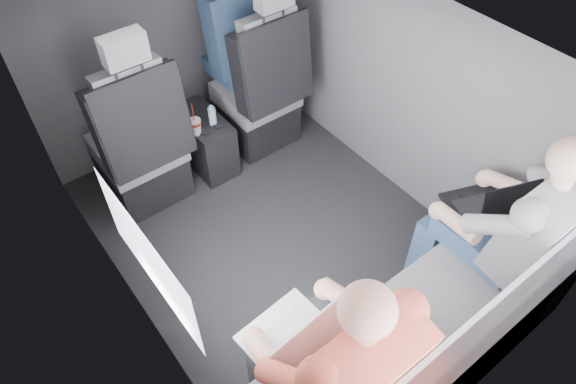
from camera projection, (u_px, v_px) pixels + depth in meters
floor at (284, 241)px, 3.16m from camera, size 2.60×2.60×0.00m
ceiling at (282, 47)px, 2.17m from camera, size 2.60×2.60×0.00m
panel_left at (123, 247)px, 2.29m from camera, size 0.02×2.60×1.35m
panel_right at (403, 98)px, 3.04m from camera, size 0.02×2.60×1.35m
panel_front at (163, 54)px, 3.37m from camera, size 1.80×0.02×1.35m
panel_back at (488, 347)px, 1.97m from camera, size 1.80×0.02×1.35m
side_window at (148, 259)px, 1.98m from camera, size 0.02×0.75×0.42m
seatbelt at (274, 56)px, 3.12m from camera, size 0.35×0.11×0.59m
front_seat_left at (141, 150)px, 3.13m from camera, size 0.52×0.58×1.26m
front_seat_right at (261, 96)px, 3.51m from camera, size 0.52×0.58×1.26m
center_console at (205, 141)px, 3.49m from camera, size 0.24×0.48×0.41m
rear_bench at (423, 345)px, 2.37m from camera, size 1.60×0.57×0.92m
soda_cup at (195, 126)px, 3.20m from camera, size 0.08×0.08×0.23m
water_bottle at (212, 116)px, 3.26m from camera, size 0.05×0.05×0.14m
laptop_white at (294, 337)px, 2.04m from camera, size 0.36×0.35×0.26m
laptop_black at (492, 205)px, 2.52m from camera, size 0.41×0.42×0.25m
passenger_rear_left at (333, 361)px, 1.97m from camera, size 0.52×0.64×1.26m
passenger_rear_right at (507, 226)px, 2.43m from camera, size 0.51×0.63×1.24m
passenger_front_right at (234, 35)px, 3.39m from camera, size 0.38×0.38×0.75m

